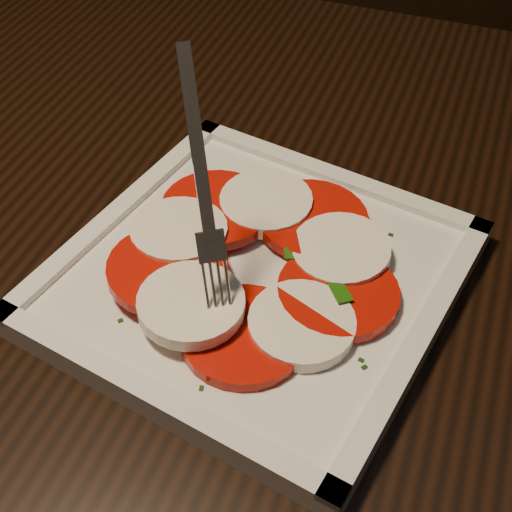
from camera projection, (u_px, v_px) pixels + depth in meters
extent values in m
cube|color=black|center=(283.00, 261.00, 0.56)|extent=(1.23, 0.85, 0.04)
cylinder|color=black|center=(34.00, 202.00, 1.18)|extent=(0.06, 0.06, 0.71)
cube|color=black|center=(411.00, 103.00, 1.22)|extent=(0.52, 0.52, 0.04)
cylinder|color=black|center=(303.00, 276.00, 1.26)|extent=(0.04, 0.04, 0.41)
cylinder|color=black|center=(506.00, 279.00, 1.26)|extent=(0.04, 0.04, 0.41)
cylinder|color=black|center=(298.00, 154.00, 1.52)|extent=(0.04, 0.04, 0.41)
cylinder|color=black|center=(467.00, 155.00, 1.51)|extent=(0.04, 0.04, 0.41)
cube|color=white|center=(256.00, 278.00, 0.51)|extent=(0.31, 0.31, 0.01)
cylinder|color=#C30C04|center=(244.00, 335.00, 0.45)|extent=(0.08, 0.08, 0.01)
cylinder|color=white|center=(302.00, 324.00, 0.46)|extent=(0.07, 0.07, 0.01)
cylinder|color=#C30C04|center=(338.00, 292.00, 0.48)|extent=(0.08, 0.08, 0.01)
cylinder|color=white|center=(341.00, 251.00, 0.50)|extent=(0.07, 0.07, 0.01)
cylinder|color=#C30C04|center=(312.00, 219.00, 0.53)|extent=(0.08, 0.08, 0.01)
cylinder|color=white|center=(266.00, 203.00, 0.53)|extent=(0.07, 0.07, 0.01)
cylinder|color=#C30C04|center=(217.00, 209.00, 0.53)|extent=(0.08, 0.08, 0.01)
cylinder|color=white|center=(179.00, 232.00, 0.51)|extent=(0.07, 0.07, 0.01)
cylinder|color=#C30C04|center=(168.00, 269.00, 0.48)|extent=(0.08, 0.08, 0.01)
cylinder|color=white|center=(191.00, 304.00, 0.46)|extent=(0.07, 0.07, 0.01)
cube|color=#20590F|center=(206.00, 211.00, 0.53)|extent=(0.03, 0.02, 0.00)
cube|color=#20590F|center=(262.00, 217.00, 0.52)|extent=(0.04, 0.02, 0.00)
cube|color=#20590F|center=(213.00, 305.00, 0.46)|extent=(0.01, 0.03, 0.00)
cube|color=#20590F|center=(204.00, 274.00, 0.48)|extent=(0.03, 0.03, 0.00)
cube|color=#20590F|center=(335.00, 282.00, 0.48)|extent=(0.03, 0.04, 0.01)
cube|color=#20590F|center=(304.00, 254.00, 0.50)|extent=(0.03, 0.02, 0.00)
cube|color=#123A0A|center=(391.00, 235.00, 0.53)|extent=(0.00, 0.00, 0.00)
cube|color=#123A0A|center=(178.00, 205.00, 0.55)|extent=(0.00, 0.00, 0.00)
cube|color=#123A0A|center=(285.00, 367.00, 0.44)|extent=(0.00, 0.00, 0.00)
cube|color=#123A0A|center=(201.00, 388.00, 0.43)|extent=(0.00, 0.00, 0.00)
cube|color=#123A0A|center=(126.00, 295.00, 0.48)|extent=(0.00, 0.00, 0.00)
cube|color=#123A0A|center=(346.00, 337.00, 0.46)|extent=(0.00, 0.00, 0.00)
cube|color=#123A0A|center=(356.00, 232.00, 0.53)|extent=(0.00, 0.00, 0.00)
cube|color=#123A0A|center=(375.00, 270.00, 0.50)|extent=(0.00, 0.00, 0.00)
cube|color=#123A0A|center=(120.00, 321.00, 0.47)|extent=(0.00, 0.00, 0.00)
cube|color=#123A0A|center=(364.00, 367.00, 0.44)|extent=(0.00, 0.00, 0.00)
cube|color=#123A0A|center=(141.00, 301.00, 0.48)|extent=(0.00, 0.00, 0.00)
cube|color=#123A0A|center=(361.00, 360.00, 0.44)|extent=(0.00, 0.00, 0.00)
cube|color=#123A0A|center=(227.00, 184.00, 0.57)|extent=(0.00, 0.00, 0.00)
cube|color=#123A0A|center=(395.00, 291.00, 0.49)|extent=(0.00, 0.00, 0.00)
cube|color=#123A0A|center=(318.00, 193.00, 0.56)|extent=(0.00, 0.00, 0.00)
cube|color=#123A0A|center=(391.00, 323.00, 0.47)|extent=(0.00, 0.00, 0.00)
cube|color=#123A0A|center=(344.00, 210.00, 0.54)|extent=(0.00, 0.00, 0.00)
cube|color=#123A0A|center=(385.00, 300.00, 0.48)|extent=(0.00, 0.00, 0.00)
cube|color=#123A0A|center=(351.00, 201.00, 0.55)|extent=(0.00, 0.00, 0.00)
cube|color=#123A0A|center=(354.00, 199.00, 0.55)|extent=(0.00, 0.00, 0.00)
cube|color=#123A0A|center=(348.00, 193.00, 0.56)|extent=(0.00, 0.00, 0.00)
cube|color=#123A0A|center=(285.00, 183.00, 0.57)|extent=(0.00, 0.00, 0.00)
cube|color=#123A0A|center=(140.00, 300.00, 0.48)|extent=(0.00, 0.00, 0.00)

